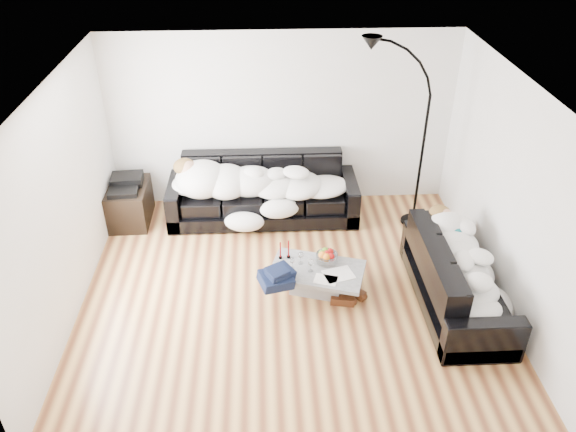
{
  "coord_description": "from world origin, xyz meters",
  "views": [
    {
      "loc": [
        -0.28,
        -5.36,
        4.51
      ],
      "look_at": [
        0.0,
        0.3,
        0.9
      ],
      "focal_mm": 35.0,
      "sensor_mm": 36.0,
      "label": 1
    }
  ],
  "objects_px": {
    "wine_glass_a": "(301,258)",
    "wine_glass_c": "(311,265)",
    "sleeper_right": "(462,260)",
    "candle_left": "(280,251)",
    "sleeper_back": "(263,179)",
    "sofa_back": "(263,190)",
    "av_cabinet": "(129,204)",
    "sofa_right": "(458,275)",
    "fruit_bowl": "(327,256)",
    "stereo": "(126,183)",
    "wine_glass_b": "(292,263)",
    "candle_right": "(289,249)",
    "floor_lamp": "(423,148)",
    "shoes": "(348,296)",
    "coffee_table": "(317,279)"
  },
  "relations": [
    {
      "from": "candle_left",
      "to": "floor_lamp",
      "type": "bearing_deg",
      "value": 31.82
    },
    {
      "from": "coffee_table",
      "to": "wine_glass_c",
      "type": "xyz_separation_m",
      "value": [
        -0.08,
        -0.04,
        0.25
      ]
    },
    {
      "from": "sofa_back",
      "to": "stereo",
      "type": "relative_size",
      "value": 6.21
    },
    {
      "from": "sofa_right",
      "to": "shoes",
      "type": "bearing_deg",
      "value": 85.28
    },
    {
      "from": "wine_glass_a",
      "to": "wine_glass_c",
      "type": "relative_size",
      "value": 0.93
    },
    {
      "from": "candle_right",
      "to": "stereo",
      "type": "height_order",
      "value": "stereo"
    },
    {
      "from": "wine_glass_c",
      "to": "av_cabinet",
      "type": "distance_m",
      "value": 3.06
    },
    {
      "from": "wine_glass_b",
      "to": "candle_right",
      "type": "bearing_deg",
      "value": 99.27
    },
    {
      "from": "coffee_table",
      "to": "candle_right",
      "type": "relative_size",
      "value": 4.43
    },
    {
      "from": "sleeper_right",
      "to": "candle_left",
      "type": "bearing_deg",
      "value": 75.08
    },
    {
      "from": "av_cabinet",
      "to": "wine_glass_c",
      "type": "bearing_deg",
      "value": -36.16
    },
    {
      "from": "sleeper_right",
      "to": "stereo",
      "type": "relative_size",
      "value": 3.93
    },
    {
      "from": "sleeper_right",
      "to": "wine_glass_b",
      "type": "relative_size",
      "value": 11.53
    },
    {
      "from": "av_cabinet",
      "to": "candle_right",
      "type": "bearing_deg",
      "value": -34.26
    },
    {
      "from": "floor_lamp",
      "to": "sofa_back",
      "type": "bearing_deg",
      "value": 169.2
    },
    {
      "from": "fruit_bowl",
      "to": "wine_glass_a",
      "type": "distance_m",
      "value": 0.33
    },
    {
      "from": "sofa_right",
      "to": "stereo",
      "type": "relative_size",
      "value": 4.59
    },
    {
      "from": "av_cabinet",
      "to": "stereo",
      "type": "distance_m",
      "value": 0.35
    },
    {
      "from": "sleeper_back",
      "to": "candle_right",
      "type": "distance_m",
      "value": 1.49
    },
    {
      "from": "candle_left",
      "to": "floor_lamp",
      "type": "height_order",
      "value": "floor_lamp"
    },
    {
      "from": "wine_glass_a",
      "to": "shoes",
      "type": "height_order",
      "value": "wine_glass_a"
    },
    {
      "from": "stereo",
      "to": "floor_lamp",
      "type": "bearing_deg",
      "value": -7.63
    },
    {
      "from": "coffee_table",
      "to": "wine_glass_c",
      "type": "height_order",
      "value": "wine_glass_c"
    },
    {
      "from": "fruit_bowl",
      "to": "floor_lamp",
      "type": "bearing_deg",
      "value": 42.93
    },
    {
      "from": "candle_left",
      "to": "candle_right",
      "type": "bearing_deg",
      "value": 4.79
    },
    {
      "from": "shoes",
      "to": "sofa_right",
      "type": "bearing_deg",
      "value": 17.46
    },
    {
      "from": "fruit_bowl",
      "to": "av_cabinet",
      "type": "relative_size",
      "value": 0.33
    },
    {
      "from": "sofa_right",
      "to": "wine_glass_b",
      "type": "xyz_separation_m",
      "value": [
        -1.92,
        0.34,
        -0.01
      ]
    },
    {
      "from": "sofa_back",
      "to": "wine_glass_a",
      "type": "distance_m",
      "value": 1.67
    },
    {
      "from": "sleeper_right",
      "to": "candle_left",
      "type": "height_order",
      "value": "sleeper_right"
    },
    {
      "from": "candle_left",
      "to": "av_cabinet",
      "type": "xyz_separation_m",
      "value": [
        -2.14,
        1.49,
        -0.16
      ]
    },
    {
      "from": "sleeper_right",
      "to": "coffee_table",
      "type": "relative_size",
      "value": 1.56
    },
    {
      "from": "sleeper_right",
      "to": "candle_left",
      "type": "distance_m",
      "value": 2.14
    },
    {
      "from": "wine_glass_a",
      "to": "fruit_bowl",
      "type": "bearing_deg",
      "value": 5.08
    },
    {
      "from": "wine_glass_c",
      "to": "sleeper_back",
      "type": "bearing_deg",
      "value": 107.71
    },
    {
      "from": "sleeper_back",
      "to": "sleeper_right",
      "type": "distance_m",
      "value": 3.01
    },
    {
      "from": "sofa_right",
      "to": "fruit_bowl",
      "type": "relative_size",
      "value": 7.44
    },
    {
      "from": "fruit_bowl",
      "to": "wine_glass_a",
      "type": "height_order",
      "value": "fruit_bowl"
    },
    {
      "from": "sofa_back",
      "to": "av_cabinet",
      "type": "height_order",
      "value": "sofa_back"
    },
    {
      "from": "sofa_back",
      "to": "av_cabinet",
      "type": "xyz_separation_m",
      "value": [
        -1.95,
        -0.01,
        -0.16
      ]
    },
    {
      "from": "sleeper_back",
      "to": "wine_glass_a",
      "type": "bearing_deg",
      "value": -74.26
    },
    {
      "from": "sofa_back",
      "to": "stereo",
      "type": "distance_m",
      "value": 1.96
    },
    {
      "from": "wine_glass_b",
      "to": "sofa_right",
      "type": "bearing_deg",
      "value": -10.1
    },
    {
      "from": "wine_glass_a",
      "to": "wine_glass_c",
      "type": "height_order",
      "value": "wine_glass_c"
    },
    {
      "from": "candle_left",
      "to": "shoes",
      "type": "distance_m",
      "value": 1.0
    },
    {
      "from": "coffee_table",
      "to": "floor_lamp",
      "type": "relative_size",
      "value": 0.47
    },
    {
      "from": "av_cabinet",
      "to": "floor_lamp",
      "type": "xyz_separation_m",
      "value": [
        4.13,
        -0.25,
        0.91
      ]
    },
    {
      "from": "sofa_back",
      "to": "wine_glass_b",
      "type": "height_order",
      "value": "sofa_back"
    },
    {
      "from": "sofa_right",
      "to": "fruit_bowl",
      "type": "height_order",
      "value": "sofa_right"
    },
    {
      "from": "shoes",
      "to": "av_cabinet",
      "type": "relative_size",
      "value": 0.59
    }
  ]
}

